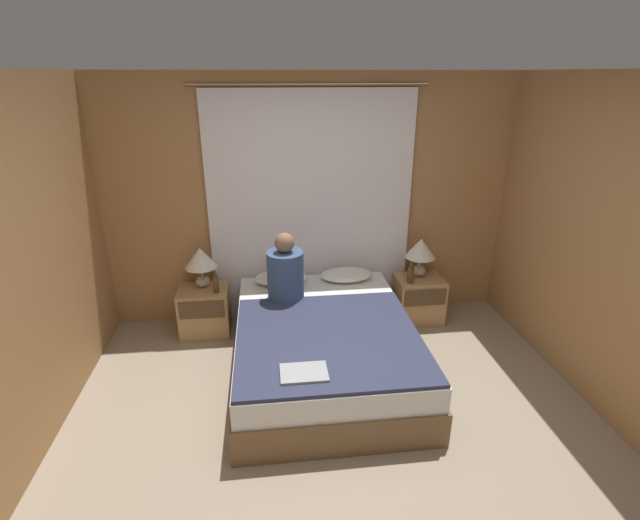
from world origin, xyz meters
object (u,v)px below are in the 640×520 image
object	(u,v)px
laptop_on_bed	(304,373)
pillow_right	(346,275)
pillow_left	(281,278)
person_left_in_bed	(285,273)
nightstand_left	(205,311)
lamp_right	(420,250)
beer_bottle_on_left_stand	(216,284)
lamp_left	(201,260)
nightstand_right	(418,299)
beer_bottle_on_right_stand	(411,275)
bed	(324,347)

from	to	relation	value
laptop_on_bed	pillow_right	bearing A→B (deg)	70.09
pillow_left	person_left_in_bed	world-z (taller)	person_left_in_bed
nightstand_left	lamp_right	size ratio (longest dim) A/B	1.18
nightstand_left	beer_bottle_on_left_stand	distance (m)	0.37
nightstand_left	pillow_left	world-z (taller)	pillow_left
lamp_left	beer_bottle_on_left_stand	xyz separation A→B (m)	(0.14, -0.15, -0.19)
lamp_left	person_left_in_bed	size ratio (longest dim) A/B	0.63
person_left_in_bed	laptop_on_bed	bearing A→B (deg)	-87.18
lamp_right	nightstand_right	bearing A→B (deg)	-90.00
pillow_right	lamp_right	bearing A→B (deg)	2.25
lamp_right	beer_bottle_on_right_stand	distance (m)	0.29
bed	lamp_left	bearing A→B (deg)	142.14
bed	pillow_right	distance (m)	0.95
beer_bottle_on_left_stand	beer_bottle_on_right_stand	distance (m)	1.95
bed	pillow_right	world-z (taller)	pillow_right
nightstand_right	beer_bottle_on_right_stand	size ratio (longest dim) A/B	2.22
nightstand_left	beer_bottle_on_left_stand	xyz separation A→B (m)	(0.14, -0.08, 0.33)
nightstand_left	beer_bottle_on_right_stand	world-z (taller)	beer_bottle_on_right_stand
nightstand_right	lamp_left	xyz separation A→B (m)	(-2.23, 0.07, 0.53)
lamp_left	pillow_right	size ratio (longest dim) A/B	0.77
nightstand_left	laptop_on_bed	distance (m)	1.80
pillow_left	beer_bottle_on_left_stand	size ratio (longest dim) A/B	2.32
bed	nightstand_right	bearing A→B (deg)	35.67
lamp_left	person_left_in_bed	bearing A→B (deg)	-25.33
nightstand_right	pillow_right	size ratio (longest dim) A/B	0.91
lamp_right	person_left_in_bed	bearing A→B (deg)	-164.80
pillow_left	pillow_right	distance (m)	0.67
lamp_right	pillow_left	world-z (taller)	lamp_right
nightstand_right	person_left_in_bed	distance (m)	1.54
lamp_left	laptop_on_bed	bearing A→B (deg)	-61.68
beer_bottle_on_left_stand	nightstand_left	bearing A→B (deg)	149.70
lamp_right	pillow_right	world-z (taller)	lamp_right
bed	beer_bottle_on_right_stand	size ratio (longest dim) A/B	9.36
lamp_left	pillow_left	bearing A→B (deg)	-2.25
nightstand_right	pillow_right	xyz separation A→B (m)	(-0.78, 0.04, 0.31)
bed	laptop_on_bed	bearing A→B (deg)	-107.69
nightstand_right	pillow_left	xyz separation A→B (m)	(-1.45, 0.04, 0.31)
pillow_right	nightstand_left	bearing A→B (deg)	-178.59
beer_bottle_on_right_stand	nightstand_left	bearing A→B (deg)	177.71
lamp_right	nightstand_left	bearing A→B (deg)	-178.30
lamp_left	nightstand_right	bearing A→B (deg)	-1.70
nightstand_right	person_left_in_bed	xyz separation A→B (m)	(-1.41, -0.32, 0.52)
beer_bottle_on_left_stand	lamp_left	bearing A→B (deg)	133.68
laptop_on_bed	beer_bottle_on_right_stand	bearing A→B (deg)	50.36
pillow_right	beer_bottle_on_left_stand	world-z (taller)	beer_bottle_on_left_stand
nightstand_left	bed	bearing A→B (deg)	-35.67
pillow_right	laptop_on_bed	size ratio (longest dim) A/B	1.61
nightstand_left	pillow_left	distance (m)	0.84
lamp_right	beer_bottle_on_left_stand	bearing A→B (deg)	-175.88
laptop_on_bed	beer_bottle_on_left_stand	bearing A→B (deg)	116.41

